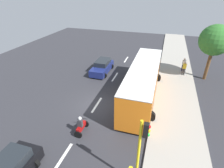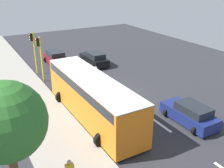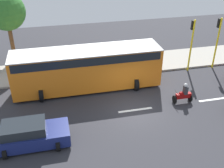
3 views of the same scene
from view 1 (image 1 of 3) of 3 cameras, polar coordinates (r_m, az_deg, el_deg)
The scene contains 13 objects.
ground_plane at distance 16.46m, azimuth -4.94°, elevation -6.91°, with size 40.00×60.00×0.10m, color #2D2D33.
sidewalk at distance 15.63m, azimuth 20.13°, elevation -10.60°, with size 4.00×60.00×0.15m, color #9E998E.
lane_stripe_north at distance 12.60m, azimuth -15.73°, elevation -22.04°, with size 0.20×2.40×0.01m, color white.
lane_stripe_mid at distance 16.42m, azimuth -4.95°, elevation -6.75°, with size 0.20×2.40×0.01m, color white.
lane_stripe_south at distance 21.28m, azimuth 0.96°, elevation 2.33°, with size 0.20×2.40×0.01m, color white.
lane_stripe_far_south at distance 26.60m, azimuth 4.61°, elevation 7.92°, with size 0.20×2.40×0.01m, color white.
car_dark_blue at distance 22.28m, azimuth -3.21°, elevation 5.58°, with size 2.21×4.28×1.52m.
city_bus at distance 16.92m, azimuth 10.08°, elevation 1.36°, with size 3.20×11.00×3.16m.
motorcycle at distance 13.45m, azimuth -9.96°, elevation -13.20°, with size 0.60×1.30×1.53m.
pedestrian_near_signal at distance 22.76m, azimuth 22.37°, elevation 4.82°, with size 0.40×0.24×1.69m.
pedestrian_by_tree at distance 23.86m, azimuth 22.23°, elevation 5.94°, with size 0.40×0.24×1.69m.
traffic_light_corner at distance 9.00m, azimuth 9.46°, elevation -19.32°, with size 0.49×0.24×4.50m.
street_tree_center at distance 22.04m, azimuth 30.41°, elevation 12.07°, with size 3.28×3.28×6.25m.
Camera 1 is at (5.23, -12.25, 9.62)m, focal length 28.19 mm.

